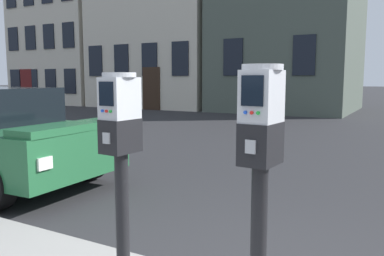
{
  "coord_description": "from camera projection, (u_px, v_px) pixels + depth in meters",
  "views": [
    {
      "loc": [
        0.86,
        -2.27,
        1.56
      ],
      "look_at": [
        -0.31,
        -0.18,
        1.26
      ],
      "focal_mm": 37.21,
      "sensor_mm": 36.0,
      "label": 1
    }
  ],
  "objects": [
    {
      "name": "parking_meter_near_kerb",
      "position": [
        121.0,
        143.0,
        2.58
      ],
      "size": [
        0.23,
        0.26,
        1.46
      ],
      "rotation": [
        0.0,
        0.0,
        -1.65
      ],
      "color": "black",
      "rests_on": "sidewalk_slab"
    },
    {
      "name": "townhouse_green_painted",
      "position": [
        81.0,
        24.0,
        25.87
      ],
      "size": [
        6.21,
        6.92,
        10.13
      ],
      "color": "beige",
      "rests_on": "ground_plane"
    },
    {
      "name": "parking_meter_twin_adjacent",
      "position": [
        260.0,
        152.0,
        2.12
      ],
      "size": [
        0.23,
        0.26,
        1.5
      ],
      "rotation": [
        0.0,
        0.0,
        -1.65
      ],
      "color": "black",
      "rests_on": "sidewalk_slab"
    }
  ]
}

